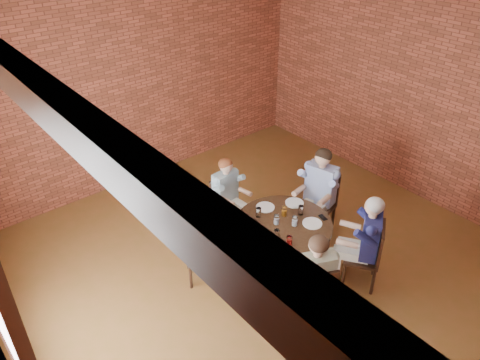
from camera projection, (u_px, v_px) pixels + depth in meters
floor at (277, 278)px, 6.37m from camera, size 7.00×7.00×0.00m
ceiling at (292, 23)px, 4.54m from camera, size 7.00×7.00×0.00m
wall_back at (136, 87)px, 7.73m from camera, size 7.00×0.00×7.00m
wall_right at (435, 102)px, 7.20m from camera, size 0.00×7.00×7.00m
ceiling_beam at (44, 98)px, 3.30m from camera, size 0.22×6.90×0.26m
dining_table at (283, 236)px, 6.31m from camera, size 1.29×1.29×0.75m
chair_a at (320, 199)px, 7.03m from camera, size 0.56×0.56×0.98m
diner_a at (318, 193)px, 6.87m from camera, size 0.82×0.73×1.40m
chair_b at (225, 202)px, 7.03m from camera, size 0.42×0.42×0.89m
diner_b at (228, 197)px, 6.91m from camera, size 0.53×0.63×1.25m
chair_c at (195, 248)px, 6.12m from camera, size 0.59×0.59×0.95m
diner_c at (202, 237)px, 6.05m from camera, size 0.85×0.79×1.36m
chair_d at (315, 295)px, 5.43m from camera, size 0.57×0.57×0.94m
diner_d at (313, 280)px, 5.41m from camera, size 0.75×0.81×1.34m
chair_e at (370, 253)px, 6.04m from camera, size 0.61×0.61×0.95m
diner_e at (364, 242)px, 5.97m from camera, size 0.82×0.85×1.36m
plate_a at (294, 203)px, 6.56m from camera, size 0.26×0.26×0.01m
plate_b at (265, 207)px, 6.47m from camera, size 0.26×0.26×0.01m
plate_c at (248, 225)px, 6.13m from camera, size 0.26×0.26×0.01m
plate_d at (312, 223)px, 6.17m from camera, size 0.26×0.26×0.01m
glass_a at (301, 210)px, 6.31m from camera, size 0.07×0.07×0.14m
glass_b at (284, 211)px, 6.29m from camera, size 0.07×0.07×0.14m
glass_c at (259, 212)px, 6.27m from camera, size 0.07×0.07×0.14m
glass_d at (276, 220)px, 6.13m from camera, size 0.07×0.07×0.14m
glass_e at (277, 234)px, 5.87m from camera, size 0.07×0.07×0.14m
glass_f at (289, 241)px, 5.77m from camera, size 0.07×0.07×0.14m
glass_g at (295, 221)px, 6.10m from camera, size 0.07×0.07×0.14m
smartphone at (323, 217)px, 6.28m from camera, size 0.09×0.14×0.01m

